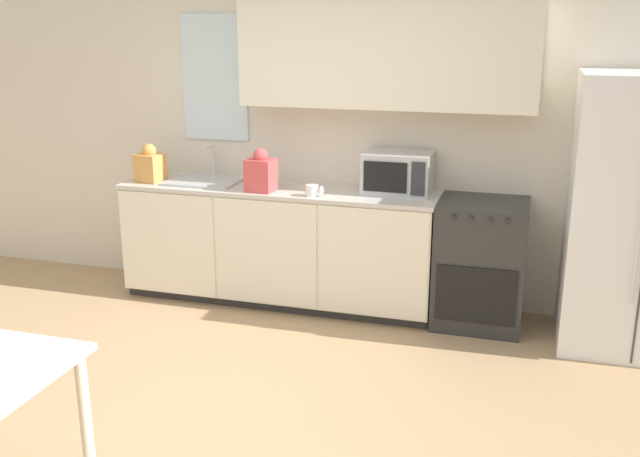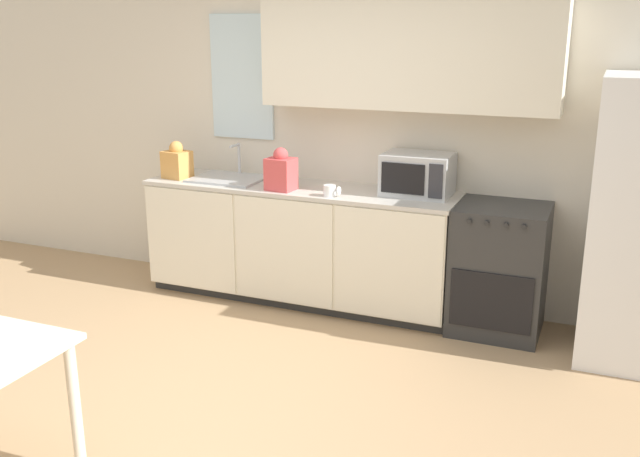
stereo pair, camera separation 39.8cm
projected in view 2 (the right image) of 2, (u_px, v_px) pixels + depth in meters
The scene contains 9 objects.
ground_plane at pixel (192, 424), 3.99m from camera, with size 12.00×12.00×0.00m, color tan.
wall_back at pixel (352, 114), 5.50m from camera, with size 12.00×0.38×2.70m.
kitchen_counter at pixel (299, 243), 5.65m from camera, with size 2.48×0.62×0.94m.
oven_range at pixel (499, 269), 5.08m from camera, with size 0.64×0.60×0.93m.
kitchen_sink at pixel (229, 177), 5.75m from camera, with size 0.57×0.46×0.27m.
microwave at pixel (418, 174), 5.21m from camera, with size 0.50×0.38×0.31m.
coffee_mug at pixel (331, 191), 5.19m from camera, with size 0.13×0.09×0.08m.
grocery_bag_0 at pixel (177, 162), 5.78m from camera, with size 0.23×0.21×0.30m.
grocery_bag_1 at pixel (281, 171), 5.36m from camera, with size 0.22×0.19×0.32m.
Camera 2 is at (2.01, -2.98, 2.16)m, focal length 40.00 mm.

